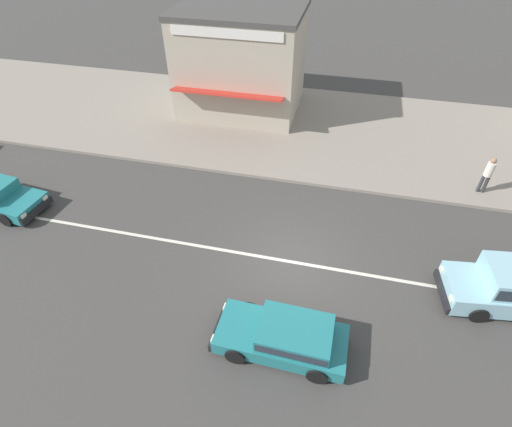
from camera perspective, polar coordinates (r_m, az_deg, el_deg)
ground_plane at (r=14.60m, az=5.13°, el=-6.91°), size 160.00×160.00×0.00m
lane_centre_stripe at (r=14.60m, az=5.13°, el=-6.90°), size 50.40×0.14×0.01m
kerb_strip at (r=22.26m, az=9.27°, el=11.71°), size 68.00×10.00×0.15m
hatchback_teal_5 at (r=12.06m, az=4.33°, el=-17.08°), size 3.92×1.83×1.10m
pedestrian_near_clock at (r=19.37m, az=30.26°, el=5.08°), size 0.34×0.34×1.71m
shopfront_mid_block at (r=23.26m, az=-2.11°, el=21.05°), size 6.51×6.00×5.38m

